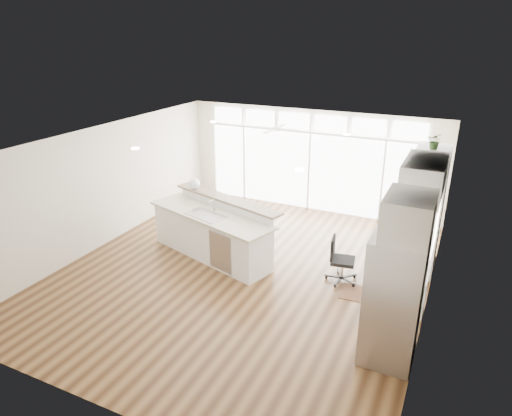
% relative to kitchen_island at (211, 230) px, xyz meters
% --- Properties ---
extents(floor, '(7.00, 8.00, 0.02)m').
position_rel_kitchen_island_xyz_m(floor, '(0.96, -0.33, -0.62)').
color(floor, '#422814').
rests_on(floor, ground).
extents(ceiling, '(7.00, 8.00, 0.02)m').
position_rel_kitchen_island_xyz_m(ceiling, '(0.96, -0.33, 2.09)').
color(ceiling, white).
rests_on(ceiling, wall_back).
extents(wall_back, '(7.00, 0.04, 2.70)m').
position_rel_kitchen_island_xyz_m(wall_back, '(0.96, 3.67, 0.74)').
color(wall_back, beige).
rests_on(wall_back, floor).
extents(wall_front, '(7.00, 0.04, 2.70)m').
position_rel_kitchen_island_xyz_m(wall_front, '(0.96, -4.33, 0.74)').
color(wall_front, beige).
rests_on(wall_front, floor).
extents(wall_left, '(0.04, 8.00, 2.70)m').
position_rel_kitchen_island_xyz_m(wall_left, '(-2.54, -0.33, 0.74)').
color(wall_left, beige).
rests_on(wall_left, floor).
extents(wall_right, '(0.04, 8.00, 2.70)m').
position_rel_kitchen_island_xyz_m(wall_right, '(4.46, -0.33, 0.74)').
color(wall_right, beige).
rests_on(wall_right, floor).
extents(glass_wall, '(5.80, 0.06, 2.08)m').
position_rel_kitchen_island_xyz_m(glass_wall, '(0.96, 3.61, 0.44)').
color(glass_wall, silver).
rests_on(glass_wall, wall_back).
extents(transom_row, '(5.90, 0.06, 0.40)m').
position_rel_kitchen_island_xyz_m(transom_row, '(0.96, 3.61, 1.77)').
color(transom_row, silver).
rests_on(transom_row, wall_back).
extents(desk_window, '(0.04, 0.85, 0.85)m').
position_rel_kitchen_island_xyz_m(desk_window, '(4.42, -0.03, 0.94)').
color(desk_window, white).
rests_on(desk_window, wall_right).
extents(ceiling_fan, '(1.16, 1.16, 0.32)m').
position_rel_kitchen_island_xyz_m(ceiling_fan, '(0.46, 2.47, 1.87)').
color(ceiling_fan, white).
rests_on(ceiling_fan, ceiling).
extents(recessed_lights, '(3.40, 3.00, 0.02)m').
position_rel_kitchen_island_xyz_m(recessed_lights, '(0.96, -0.13, 2.07)').
color(recessed_lights, beige).
rests_on(recessed_lights, ceiling).
extents(oven_cabinet, '(0.64, 1.20, 2.50)m').
position_rel_kitchen_island_xyz_m(oven_cabinet, '(4.13, 1.47, 0.64)').
color(oven_cabinet, white).
rests_on(oven_cabinet, floor).
extents(desk_nook, '(0.72, 1.30, 0.76)m').
position_rel_kitchen_island_xyz_m(desk_nook, '(4.09, -0.03, -0.23)').
color(desk_nook, white).
rests_on(desk_nook, floor).
extents(upper_cabinets, '(0.64, 1.30, 0.64)m').
position_rel_kitchen_island_xyz_m(upper_cabinets, '(4.13, -0.03, 1.74)').
color(upper_cabinets, white).
rests_on(upper_cabinets, wall_right).
extents(refrigerator, '(0.76, 0.90, 2.00)m').
position_rel_kitchen_island_xyz_m(refrigerator, '(4.07, -1.68, 0.39)').
color(refrigerator, '#AEADB2').
rests_on(refrigerator, floor).
extents(fridge_cabinet, '(0.64, 0.90, 0.60)m').
position_rel_kitchen_island_xyz_m(fridge_cabinet, '(4.13, -1.68, 1.69)').
color(fridge_cabinet, white).
rests_on(fridge_cabinet, wall_right).
extents(framed_photos, '(0.06, 0.22, 0.80)m').
position_rel_kitchen_island_xyz_m(framed_photos, '(4.42, 0.59, 0.79)').
color(framed_photos, black).
rests_on(framed_photos, wall_right).
extents(kitchen_island, '(3.27, 2.00, 1.22)m').
position_rel_kitchen_island_xyz_m(kitchen_island, '(0.00, 0.00, 0.00)').
color(kitchen_island, white).
rests_on(kitchen_island, floor).
extents(rug, '(0.85, 0.64, 0.01)m').
position_rel_kitchen_island_xyz_m(rug, '(3.35, -0.15, -0.60)').
color(rug, '#371D11').
rests_on(rug, floor).
extents(office_chair, '(0.54, 0.51, 0.91)m').
position_rel_kitchen_island_xyz_m(office_chair, '(2.86, 0.17, -0.15)').
color(office_chair, black).
rests_on(office_chair, floor).
extents(fishbowl, '(0.33, 0.33, 0.26)m').
position_rel_kitchen_island_xyz_m(fishbowl, '(-0.79, 0.66, 0.74)').
color(fishbowl, white).
rests_on(fishbowl, kitchen_island).
extents(monitor, '(0.14, 0.52, 0.43)m').
position_rel_kitchen_island_xyz_m(monitor, '(4.01, -0.03, 0.36)').
color(monitor, black).
rests_on(monitor, desk_nook).
extents(keyboard, '(0.19, 0.37, 0.02)m').
position_rel_kitchen_island_xyz_m(keyboard, '(3.84, -0.03, 0.16)').
color(keyboard, silver).
rests_on(keyboard, desk_nook).
extents(potted_plant, '(0.33, 0.36, 0.25)m').
position_rel_kitchen_island_xyz_m(potted_plant, '(4.13, 1.47, 2.02)').
color(potted_plant, '#335725').
rests_on(potted_plant, oven_cabinet).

